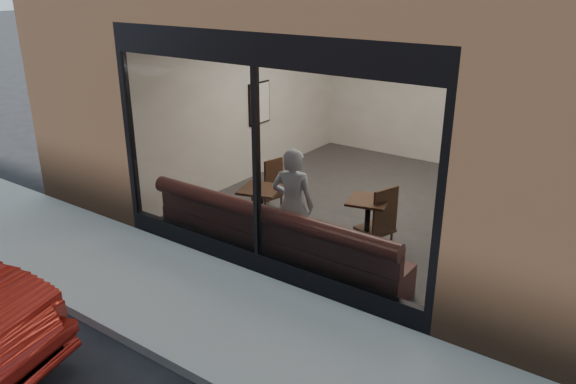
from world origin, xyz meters
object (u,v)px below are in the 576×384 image
Objects in this scene: person at (293,205)px; cafe_chair_right at (375,229)px; banquette at (276,246)px; cafe_chair_left at (267,196)px; cafe_table_left at (261,189)px; cafe_table_right at (368,201)px.

person is 1.46m from cafe_chair_right.
cafe_chair_left is (-1.27, 1.44, 0.01)m from banquette.
person is 1.98m from cafe_chair_left.
banquette is 8.68× the size of cafe_chair_right.
cafe_chair_left is at bearing 122.48° from cafe_table_left.
banquette is 1.91m from cafe_chair_left.
cafe_chair_left is (-1.42, 1.25, -0.59)m from person.
banquette is at bearing -39.10° from cafe_table_left.
person is at bearing 75.93° from cafe_chair_right.
cafe_table_right is at bearing 53.77° from banquette.
person is at bearing 151.76° from cafe_chair_left.
banquette is at bearing 144.38° from cafe_chair_left.
person is at bearing -125.47° from cafe_table_right.
cafe_chair_left is at bearing 172.09° from cafe_table_right.
banquette is 1.51m from cafe_table_right.
cafe_table_left is (-0.89, 0.41, -0.09)m from person.
cafe_table_left is 1.84m from cafe_chair_right.
cafe_chair_right reaches higher than cafe_chair_left.
cafe_chair_right is (0.73, 1.11, -0.59)m from person.
banquette is at bearing -126.23° from cafe_table_right.
cafe_table_right reaches higher than banquette.
person is 1.17m from cafe_table_right.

